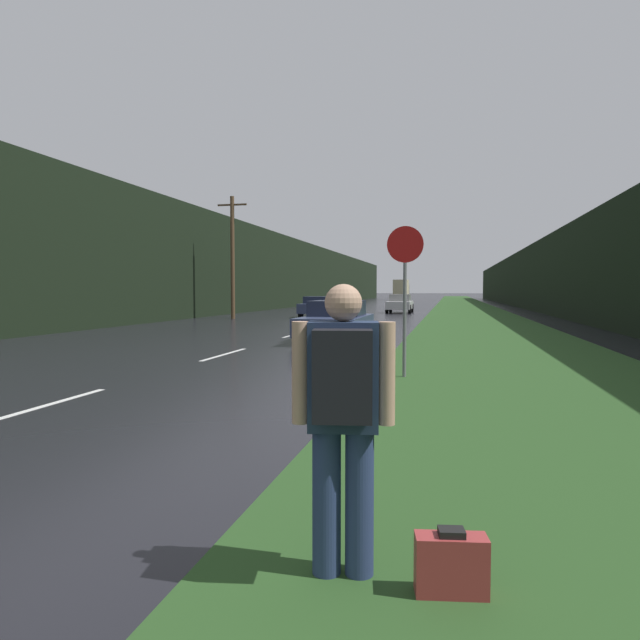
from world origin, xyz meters
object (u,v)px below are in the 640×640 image
(suitcase, at_px, (451,566))
(car_passing_near, at_px, (336,321))
(stop_sign, at_px, (405,284))
(car_oncoming, at_px, (319,307))
(delivery_truck, at_px, (401,290))
(hitchhiker_with_backpack, at_px, (343,412))
(car_passing_far, at_px, (400,303))

(suitcase, distance_m, car_passing_near, 15.88)
(stop_sign, height_order, car_passing_near, stop_sign)
(suitcase, distance_m, car_oncoming, 32.72)
(stop_sign, distance_m, suitcase, 8.23)
(suitcase, height_order, delivery_truck, delivery_truck)
(car_oncoming, xyz_separation_m, delivery_truck, (-0.00, 61.94, 1.10))
(delivery_truck, bearing_deg, suitcase, -85.08)
(hitchhiker_with_backpack, distance_m, suitcase, 1.04)
(suitcase, relative_size, car_passing_far, 0.10)
(stop_sign, height_order, hitchhiker_with_backpack, stop_sign)
(car_passing_near, bearing_deg, stop_sign, 110.90)
(hitchhiker_with_backpack, height_order, car_passing_far, hitchhiker_with_backpack)
(stop_sign, bearing_deg, hitchhiker_with_backpack, -88.14)
(stop_sign, bearing_deg, car_oncoming, 106.85)
(stop_sign, distance_m, car_passing_far, 32.20)
(hitchhiker_with_backpack, height_order, delivery_truck, delivery_truck)
(stop_sign, height_order, car_passing_far, stop_sign)
(car_passing_far, bearing_deg, car_passing_near, 90.00)
(car_passing_near, bearing_deg, hitchhiker_with_backpack, 101.37)
(car_oncoming, bearing_deg, hitchhiker_with_backpack, -76.78)
(stop_sign, xyz_separation_m, delivery_truck, (-7.18, 85.62, -0.05))
(suitcase, relative_size, car_oncoming, 0.10)
(stop_sign, xyz_separation_m, hitchhiker_with_backpack, (0.26, -7.96, -0.82))
(stop_sign, xyz_separation_m, car_passing_far, (-2.83, 32.06, -1.13))
(car_passing_near, height_order, delivery_truck, delivery_truck)
(stop_sign, bearing_deg, delivery_truck, 94.79)
(hitchhiker_with_backpack, bearing_deg, suitcase, -14.76)
(suitcase, xyz_separation_m, car_passing_far, (-3.72, 40.08, 0.52))
(hitchhiker_with_backpack, relative_size, car_passing_near, 0.40)
(car_passing_far, relative_size, car_oncoming, 0.98)
(stop_sign, height_order, delivery_truck, delivery_truck)
(stop_sign, height_order, car_oncoming, stop_sign)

